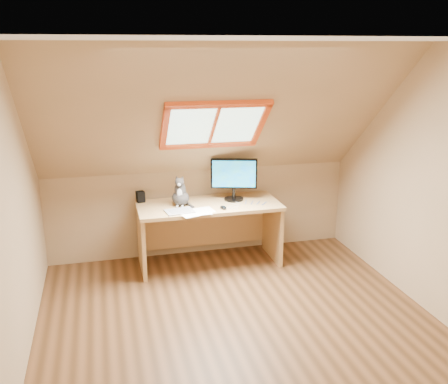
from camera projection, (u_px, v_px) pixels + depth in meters
name	position (u px, v px, depth m)	size (l,w,h in m)	color
ground	(242.00, 328.00, 4.35)	(3.50, 3.50, 0.00)	brown
room_shell	(247.00, 171.00, 3.86)	(3.52, 3.52, 2.41)	tan
desk	(208.00, 221.00, 5.56)	(1.55, 0.68, 0.71)	tan
monitor	(234.00, 176.00, 5.49)	(0.50, 0.22, 0.47)	black
cat	(180.00, 194.00, 5.35)	(0.24, 0.27, 0.34)	#3A3633
desk_speaker	(140.00, 197.00, 5.49)	(0.08, 0.08, 0.12)	black
graphics_tablet	(180.00, 211.00, 5.17)	(0.29, 0.21, 0.01)	#B2B2B7
mouse	(223.00, 207.00, 5.26)	(0.06, 0.10, 0.03)	black
papers	(198.00, 212.00, 5.16)	(0.35, 0.30, 0.01)	white
cables	(247.00, 204.00, 5.42)	(0.51, 0.26, 0.01)	silver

